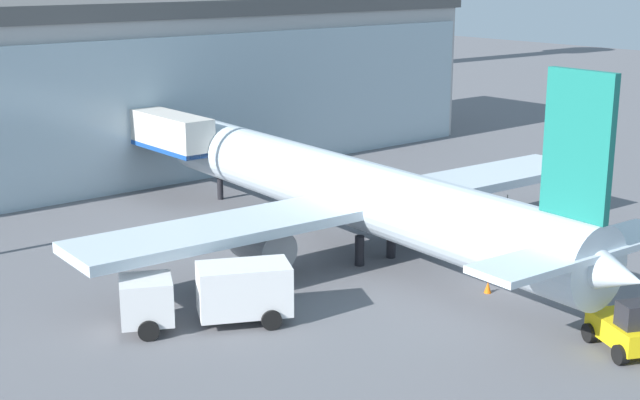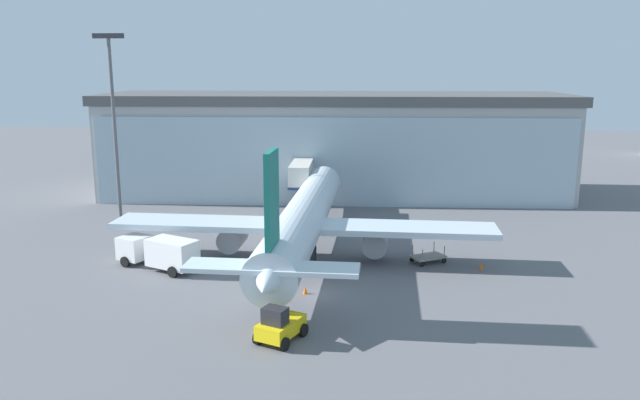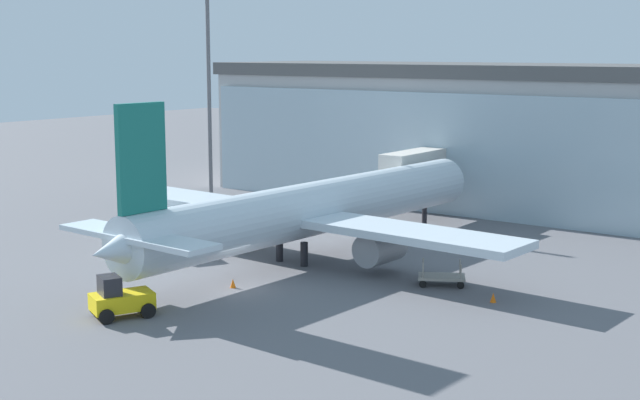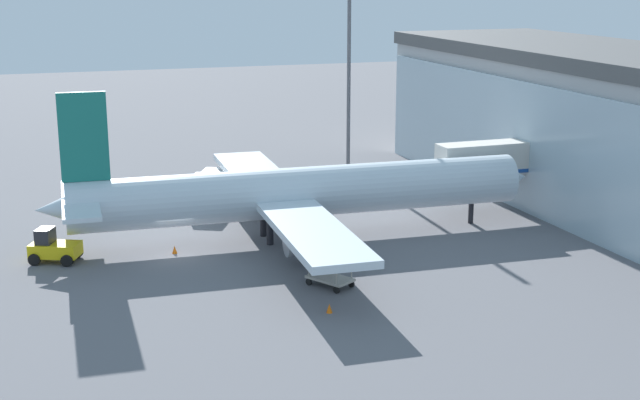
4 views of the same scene
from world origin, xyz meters
The scene contains 9 objects.
ground centered at (0.00, 0.00, 0.00)m, with size 240.00×240.00×0.00m, color slate.
terminal_building centered at (0.00, 36.88, 6.41)m, with size 58.69×17.68×12.81m.
jet_bridge centered at (-3.11, 27.84, 4.39)m, with size 2.43×12.70×5.76m.
airplane centered at (-1.19, 8.82, 3.36)m, with size 32.49×36.71×11.25m.
catering_truck centered at (-12.59, 4.78, 1.47)m, with size 7.54×5.12×2.65m.
baggage_cart centered at (9.44, 8.05, 0.50)m, with size 3.22×2.81×1.50m.
pushback_tug centered at (-0.96, -8.03, 0.97)m, with size 3.19×3.65×2.30m.
safety_cone_nose centered at (-0.21, -0.05, 0.28)m, with size 0.36×0.36×0.55m, color orange.
safety_cone_wingtip centered at (13.61, 6.59, 0.28)m, with size 0.36×0.36×0.55m, color orange.
Camera 1 is at (-31.53, -26.47, 15.15)m, focal length 50.00 mm.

